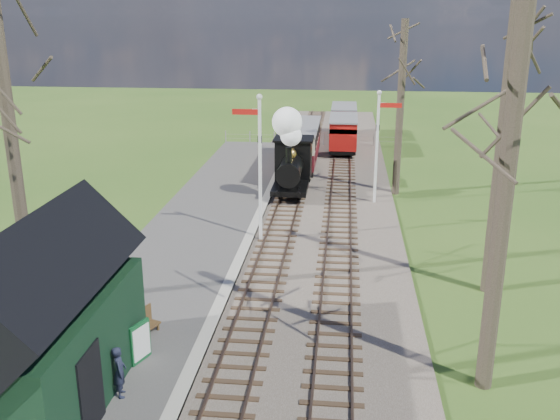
{
  "coord_description": "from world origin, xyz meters",
  "views": [
    {
      "loc": [
        2.71,
        -8.58,
        9.31
      ],
      "look_at": [
        0.18,
        15.48,
        1.6
      ],
      "focal_mm": 40.0,
      "sensor_mm": 36.0,
      "label": 1
    }
  ],
  "objects": [
    {
      "name": "bench",
      "position": [
        -3.12,
        7.2,
        0.57
      ],
      "size": [
        0.87,
        1.41,
        0.78
      ],
      "color": "#4D361B",
      "rests_on": "platform"
    },
    {
      "name": "sign_board",
      "position": [
        -2.63,
        5.94,
        0.77
      ],
      "size": [
        0.36,
        0.75,
        1.13
      ],
      "color": "#0F4922",
      "rests_on": "platform"
    },
    {
      "name": "ballast_bed",
      "position": [
        1.3,
        22.0,
        0.05
      ],
      "size": [
        8.0,
        60.0,
        0.1
      ],
      "primitive_type": "cube",
      "color": "brown",
      "rests_on": "ground"
    },
    {
      "name": "bare_trees",
      "position": [
        1.33,
        10.1,
        5.21
      ],
      "size": [
        15.51,
        22.39,
        12.0
      ],
      "color": "#382D23",
      "rests_on": "ground"
    },
    {
      "name": "semaphore_near",
      "position": [
        -0.77,
        16.0,
        3.62
      ],
      "size": [
        1.22,
        0.24,
        6.22
      ],
      "color": "silver",
      "rests_on": "ground"
    },
    {
      "name": "fence_line",
      "position": [
        0.3,
        36.0,
        0.55
      ],
      "size": [
        12.6,
        0.08,
        1.0
      ],
      "color": "slate",
      "rests_on": "ground"
    },
    {
      "name": "red_carriage_b",
      "position": [
        2.6,
        39.27,
        1.39
      ],
      "size": [
        1.89,
        4.68,
        1.99
      ],
      "color": "black",
      "rests_on": "ground"
    },
    {
      "name": "semaphore_far",
      "position": [
        4.37,
        22.0,
        3.35
      ],
      "size": [
        1.22,
        0.24,
        5.72
      ],
      "color": "silver",
      "rests_on": "ground"
    },
    {
      "name": "track_near",
      "position": [
        0.0,
        22.0,
        0.1
      ],
      "size": [
        1.6,
        60.0,
        0.15
      ],
      "color": "brown",
      "rests_on": "ground"
    },
    {
      "name": "distant_hills",
      "position": [
        1.4,
        64.38,
        -16.21
      ],
      "size": [
        114.4,
        48.0,
        22.02
      ],
      "color": "#385B23",
      "rests_on": "ground"
    },
    {
      "name": "station_shed",
      "position": [
        -4.3,
        4.0,
        2.27
      ],
      "size": [
        3.25,
        6.3,
        4.78
      ],
      "color": "black",
      "rests_on": "platform"
    },
    {
      "name": "red_carriage_a",
      "position": [
        2.6,
        33.77,
        1.39
      ],
      "size": [
        1.89,
        4.68,
        1.99
      ],
      "color": "black",
      "rests_on": "ground"
    },
    {
      "name": "platform",
      "position": [
        -3.5,
        14.0,
        0.1
      ],
      "size": [
        5.0,
        44.0,
        0.2
      ],
      "primitive_type": "cube",
      "color": "#474442",
      "rests_on": "ground"
    },
    {
      "name": "locomotive",
      "position": [
        -0.01,
        22.9,
        2.18
      ],
      "size": [
        1.9,
        4.42,
        4.74
      ],
      "color": "black",
      "rests_on": "ground"
    },
    {
      "name": "track_far",
      "position": [
        2.6,
        22.0,
        0.1
      ],
      "size": [
        1.6,
        60.0,
        0.15
      ],
      "color": "brown",
      "rests_on": "ground"
    },
    {
      "name": "person",
      "position": [
        -2.62,
        4.31,
        0.87
      ],
      "size": [
        0.47,
        0.57,
        1.35
      ],
      "primitive_type": "imported",
      "rotation": [
        0.0,
        0.0,
        1.92
      ],
      "color": "#1A1D2F",
      "rests_on": "platform"
    },
    {
      "name": "coach",
      "position": [
        0.0,
        28.97,
        1.59
      ],
      "size": [
        2.21,
        7.58,
        2.33
      ],
      "color": "black",
      "rests_on": "ground"
    },
    {
      "name": "coping_strip",
      "position": [
        -1.2,
        14.0,
        0.1
      ],
      "size": [
        0.4,
        44.0,
        0.21
      ],
      "primitive_type": "cube",
      "color": "#B2AD9E",
      "rests_on": "ground"
    }
  ]
}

